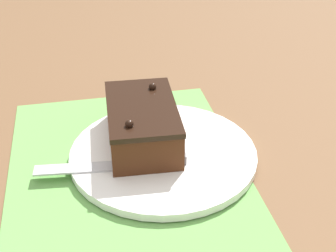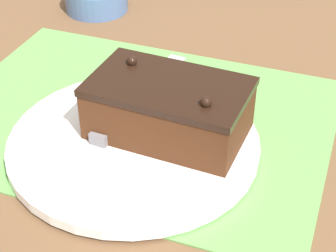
{
  "view_description": "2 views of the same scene",
  "coord_description": "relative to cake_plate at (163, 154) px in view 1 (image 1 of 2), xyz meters",
  "views": [
    {
      "loc": [
        -0.54,
        0.05,
        0.42
      ],
      "look_at": [
        0.01,
        -0.06,
        0.07
      ],
      "focal_mm": 50.0,
      "sensor_mm": 36.0,
      "label": 1
    },
    {
      "loc": [
        0.23,
        -0.51,
        0.4
      ],
      "look_at": [
        0.06,
        -0.05,
        0.04
      ],
      "focal_mm": 60.0,
      "sensor_mm": 36.0,
      "label": 2
    }
  ],
  "objects": [
    {
      "name": "chocolate_cake",
      "position": [
        0.03,
        0.03,
        0.04
      ],
      "size": [
        0.18,
        0.11,
        0.07
      ],
      "rotation": [
        0.0,
        0.0,
        -0.05
      ],
      "color": "#472614",
      "rests_on": "cake_plate"
    },
    {
      "name": "ground_plane",
      "position": [
        -0.02,
        0.06,
        -0.01
      ],
      "size": [
        3.0,
        3.0,
        0.0
      ],
      "primitive_type": "plane",
      "color": "brown"
    },
    {
      "name": "serving_knife",
      "position": [
        -0.02,
        0.04,
        0.01
      ],
      "size": [
        0.04,
        0.22,
        0.01
      ],
      "rotation": [
        0.0,
        0.0,
        6.18
      ],
      "color": "slate",
      "rests_on": "cake_plate"
    },
    {
      "name": "placemat_woven",
      "position": [
        -0.02,
        0.06,
        -0.01
      ],
      "size": [
        0.46,
        0.34,
        0.0
      ],
      "primitive_type": "cube",
      "color": "#609E4C",
      "rests_on": "ground_plane"
    },
    {
      "name": "cake_plate",
      "position": [
        0.0,
        0.0,
        0.0
      ],
      "size": [
        0.28,
        0.28,
        0.01
      ],
      "color": "white",
      "rests_on": "placemat_woven"
    }
  ]
}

